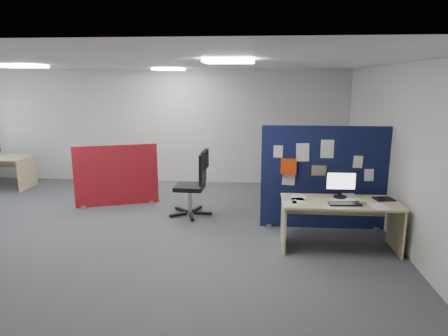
# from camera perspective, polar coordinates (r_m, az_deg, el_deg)

# --- Properties ---
(floor) EXTENTS (9.00, 9.00, 0.00)m
(floor) POSITION_cam_1_polar(r_m,az_deg,el_deg) (6.85, -15.87, -8.99)
(floor) COLOR #4C4E53
(floor) RESTS_ON ground
(ceiling) EXTENTS (9.00, 7.00, 0.02)m
(ceiling) POSITION_cam_1_polar(r_m,az_deg,el_deg) (6.40, -17.34, 14.16)
(ceiling) COLOR white
(ceiling) RESTS_ON wall_back
(wall_back) EXTENTS (9.00, 0.02, 2.70)m
(wall_back) POSITION_cam_1_polar(r_m,az_deg,el_deg) (9.80, -9.28, 5.85)
(wall_back) COLOR silver
(wall_back) RESTS_ON floor
(wall_right) EXTENTS (0.02, 7.00, 2.70)m
(wall_right) POSITION_cam_1_polar(r_m,az_deg,el_deg) (6.44, 24.18, 1.53)
(wall_right) COLOR silver
(wall_right) RESTS_ON floor
(ceiling_lights) EXTENTS (4.10, 4.10, 0.04)m
(ceiling_lights) POSITION_cam_1_polar(r_m,az_deg,el_deg) (6.92, -12.60, 14.00)
(ceiling_lights) COLOR white
(ceiling_lights) RESTS_ON ceiling
(navy_divider) EXTENTS (2.09, 0.30, 1.73)m
(navy_divider) POSITION_cam_1_polar(r_m,az_deg,el_deg) (6.80, 14.00, -1.39)
(navy_divider) COLOR #11103C
(navy_divider) RESTS_ON floor
(main_desk) EXTENTS (1.69, 0.75, 0.73)m
(main_desk) POSITION_cam_1_polar(r_m,az_deg,el_deg) (6.14, 16.15, -6.01)
(main_desk) COLOR #D7C28A
(main_desk) RESTS_ON floor
(monitor_main) EXTENTS (0.45, 0.19, 0.40)m
(monitor_main) POSITION_cam_1_polar(r_m,az_deg,el_deg) (6.18, 16.35, -2.07)
(monitor_main) COLOR black
(monitor_main) RESTS_ON main_desk
(keyboard) EXTENTS (0.46, 0.21, 0.02)m
(keyboard) POSITION_cam_1_polar(r_m,az_deg,el_deg) (5.90, 16.89, -4.90)
(keyboard) COLOR black
(keyboard) RESTS_ON main_desk
(mouse) EXTENTS (0.11, 0.08, 0.03)m
(mouse) POSITION_cam_1_polar(r_m,az_deg,el_deg) (5.97, 19.19, -4.84)
(mouse) COLOR #9F9FA4
(mouse) RESTS_ON main_desk
(paper_tray) EXTENTS (0.31, 0.26, 0.01)m
(paper_tray) POSITION_cam_1_polar(r_m,az_deg,el_deg) (6.34, 21.88, -4.12)
(paper_tray) COLOR black
(paper_tray) RESTS_ON main_desk
(red_divider) EXTENTS (1.54, 0.59, 1.21)m
(red_divider) POSITION_cam_1_polar(r_m,az_deg,el_deg) (8.17, -15.10, -1.11)
(red_divider) COLOR maroon
(red_divider) RESTS_ON floor
(office_chair) EXTENTS (0.77, 0.80, 1.20)m
(office_chair) POSITION_cam_1_polar(r_m,az_deg,el_deg) (7.27, -3.99, -1.63)
(office_chair) COLOR black
(office_chair) RESTS_ON floor
(desk_papers) EXTENTS (1.46, 0.83, 0.00)m
(desk_papers) POSITION_cam_1_polar(r_m,az_deg,el_deg) (5.99, 13.94, -4.57)
(desk_papers) COLOR white
(desk_papers) RESTS_ON main_desk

